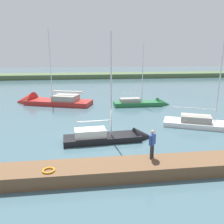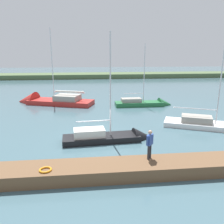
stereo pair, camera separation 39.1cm
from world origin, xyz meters
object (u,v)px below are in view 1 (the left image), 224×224
sailboat_behind_pier (45,102)px  person_on_dock (152,142)px  sailboat_outer_mooring (222,127)px  sailboat_inner_slip (114,139)px  life_ring_buoy (49,170)px  sailboat_far_left (145,104)px

sailboat_behind_pier → person_on_dock: bearing=134.1°
sailboat_behind_pier → person_on_dock: (-8.89, 19.47, 1.52)m
sailboat_outer_mooring → sailboat_behind_pier: bearing=168.2°
sailboat_inner_slip → person_on_dock: bearing=-77.1°
sailboat_inner_slip → sailboat_behind_pier: bearing=112.7°
life_ring_buoy → sailboat_inner_slip: 7.15m
sailboat_inner_slip → person_on_dock: sailboat_inner_slip is taller
sailboat_outer_mooring → sailboat_far_left: size_ratio=1.08×
life_ring_buoy → sailboat_far_left: (-9.98, -17.55, -0.62)m
sailboat_outer_mooring → person_on_dock: (8.64, 6.63, 1.59)m
life_ring_buoy → sailboat_far_left: bearing=-119.6°
life_ring_buoy → sailboat_inner_slip: bearing=-126.1°
sailboat_outer_mooring → sailboat_far_left: (4.37, -10.11, 0.03)m
sailboat_behind_pier → sailboat_far_left: bearing=-172.2°
sailboat_far_left → sailboat_inner_slip: bearing=-116.2°
life_ring_buoy → sailboat_inner_slip: sailboat_inner_slip is taller
person_on_dock → sailboat_behind_pier: bearing=155.7°
sailboat_behind_pier → sailboat_inner_slip: bearing=136.5°
life_ring_buoy → person_on_dock: 5.85m
sailboat_outer_mooring → life_ring_buoy: bearing=-128.1°
sailboat_far_left → person_on_dock: 17.35m
sailboat_inner_slip → sailboat_far_left: (-5.78, -11.80, 0.02)m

